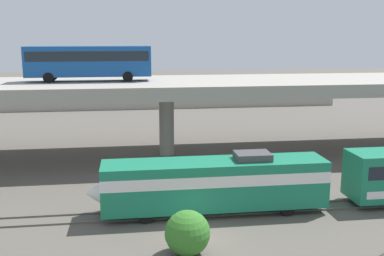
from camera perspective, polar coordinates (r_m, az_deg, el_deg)
ground_plane at (r=28.33m, az=0.30°, el=-13.68°), size 260.00×260.00×0.00m
rail_strip_near at (r=31.25m, az=-0.56°, el=-11.05°), size 110.00×0.12×0.12m
rail_strip_far at (r=32.63m, az=-0.90°, el=-10.04°), size 110.00×0.12×0.12m
train_locomotive at (r=31.36m, az=1.49°, el=-6.81°), size 16.38×3.04×4.18m
highway_overpass at (r=45.80m, az=-3.25°, el=5.02°), size 96.00×12.22×7.58m
transit_bus_on_overpass at (r=46.04m, az=-12.79°, el=8.28°), size 12.00×2.68×3.40m
pier_parking_lot at (r=81.24m, az=-5.20°, el=3.48°), size 62.54×12.14×1.32m
parked_car_0 at (r=82.88m, az=-7.02°, el=4.60°), size 4.10×1.92×1.50m
parked_car_1 at (r=83.13m, az=11.42°, el=4.48°), size 4.02×1.99×1.50m
parked_car_2 at (r=87.62m, az=11.91°, el=4.82°), size 4.31×1.94×1.50m
parked_car_3 at (r=83.94m, az=-16.02°, el=4.33°), size 4.07×1.94×1.50m
harbor_water at (r=104.12m, az=-5.80°, el=4.90°), size 140.00×36.00×0.01m
shrub_right at (r=26.01m, az=-0.58°, el=-12.98°), size 2.56×2.56×2.56m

